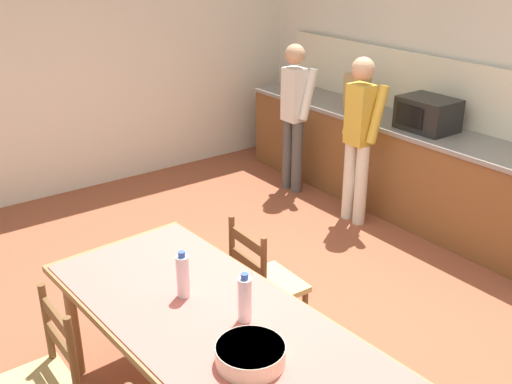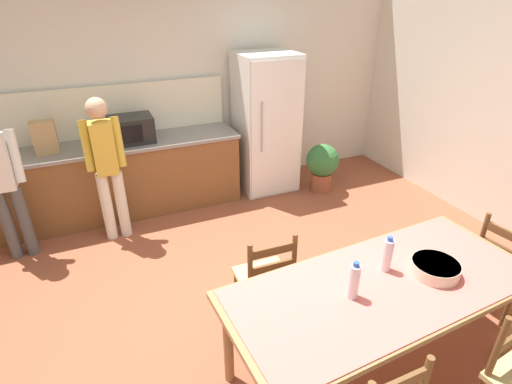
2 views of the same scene
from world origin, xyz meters
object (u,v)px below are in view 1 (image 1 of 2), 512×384
object	(u,v)px
bottle_off_centre	(245,299)
person_at_sink	(294,111)
dining_table	(214,331)
serving_bowl	(250,353)
paper_bag	(357,92)
bottle_near_centre	(183,276)
chair_side_far_left	(264,285)
microwave	(428,114)
person_at_counter	(359,133)

from	to	relation	value
bottle_off_centre	person_at_sink	xyz separation A→B (m)	(-2.58, 2.47, -0.02)
dining_table	serving_bowl	size ratio (longest dim) A/B	6.94
paper_bag	bottle_near_centre	distance (m)	3.59
chair_side_far_left	person_at_sink	size ratio (longest dim) A/B	0.58
paper_bag	bottle_off_centre	world-z (taller)	paper_bag
bottle_near_centre	serving_bowl	xyz separation A→B (m)	(0.65, -0.03, -0.07)
microwave	dining_table	xyz separation A→B (m)	(1.18, -3.09, -0.35)
bottle_near_centre	chair_side_far_left	bearing A→B (deg)	109.49
dining_table	person_at_counter	size ratio (longest dim) A/B	1.40
paper_bag	microwave	bearing A→B (deg)	0.49
chair_side_far_left	person_at_counter	size ratio (longest dim) A/B	0.57
bottle_off_centre	person_at_counter	distance (m)	2.94
microwave	chair_side_far_left	xyz separation A→B (m)	(0.65, -2.37, -0.62)
paper_bag	bottle_near_centre	world-z (taller)	paper_bag
bottle_near_centre	person_at_sink	bearing A→B (deg)	130.26
paper_bag	dining_table	size ratio (longest dim) A/B	0.16
paper_bag	dining_table	world-z (taller)	paper_bag
bottle_off_centre	chair_side_far_left	bearing A→B (deg)	136.41
bottle_near_centre	person_at_counter	size ratio (longest dim) A/B	0.17
paper_bag	chair_side_far_left	bearing A→B (deg)	-56.77
serving_bowl	person_at_sink	world-z (taller)	person_at_sink
microwave	bottle_near_centre	distance (m)	3.24
dining_table	person_at_counter	distance (m)	3.00
bottle_off_centre	person_at_sink	world-z (taller)	person_at_sink
serving_bowl	bottle_off_centre	bearing A→B (deg)	148.89
serving_bowl	chair_side_far_left	size ratio (longest dim) A/B	0.35
bottle_off_centre	serving_bowl	xyz separation A→B (m)	(0.28, -0.17, -0.07)
paper_bag	chair_side_far_left	world-z (taller)	paper_bag
bottle_off_centre	chair_side_far_left	size ratio (longest dim) A/B	0.30
person_at_sink	chair_side_far_left	bearing A→B (deg)	-133.80
bottle_near_centre	chair_side_far_left	size ratio (longest dim) A/B	0.30
paper_bag	person_at_counter	world-z (taller)	person_at_counter
microwave	dining_table	world-z (taller)	microwave
paper_bag	person_at_sink	xyz separation A→B (m)	(-0.40, -0.49, -0.21)
microwave	person_at_sink	distance (m)	1.41
bottle_off_centre	chair_side_far_left	xyz separation A→B (m)	(-0.64, 0.61, -0.46)
bottle_off_centre	bottle_near_centre	bearing A→B (deg)	-159.84
bottle_off_centre	chair_side_far_left	distance (m)	0.99
paper_bag	person_at_counter	size ratio (longest dim) A/B	0.23
serving_bowl	person_at_sink	xyz separation A→B (m)	(-2.86, 2.64, 0.05)
dining_table	bottle_off_centre	world-z (taller)	bottle_off_centre
person_at_sink	person_at_counter	distance (m)	0.96
bottle_off_centre	serving_bowl	size ratio (longest dim) A/B	0.84
bottle_off_centre	person_at_counter	size ratio (longest dim) A/B	0.17
paper_bag	bottle_near_centre	bearing A→B (deg)	-59.75
microwave	dining_table	bearing A→B (deg)	-69.13
paper_bag	bottle_off_centre	bearing A→B (deg)	-53.65
bottle_near_centre	bottle_off_centre	bearing A→B (deg)	20.16
serving_bowl	person_at_sink	distance (m)	3.90
bottle_near_centre	serving_bowl	bearing A→B (deg)	-2.87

